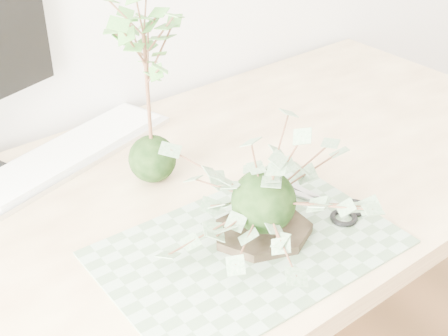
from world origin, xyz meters
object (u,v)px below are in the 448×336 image
Objects in this scene: desk at (191,237)px; keyboard at (71,152)px; ivy_kokedama at (265,175)px; maple_kokedama at (145,48)px.

desk is 0.29m from keyboard.
ivy_kokedama is at bearing -81.69° from desk.
keyboard reaches higher than desk.
ivy_kokedama is at bearing -80.70° from maple_kokedama.
maple_kokedama is at bearing 101.17° from desk.
desk is 0.26m from ivy_kokedama.
keyboard is (-0.12, 0.42, -0.11)m from ivy_kokedama.
maple_kokedama is (-0.02, 0.09, 0.34)m from desk.
maple_kokedama is 0.30m from keyboard.
ivy_kokedama reaches higher than desk.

